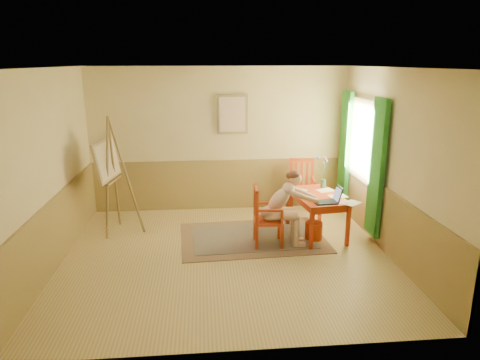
{
  "coord_description": "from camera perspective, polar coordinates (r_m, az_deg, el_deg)",
  "views": [
    {
      "loc": [
        -0.34,
        -6.02,
        2.88
      ],
      "look_at": [
        0.25,
        0.55,
        1.05
      ],
      "focal_mm": 32.07,
      "sensor_mm": 36.0,
      "label": 1
    }
  ],
  "objects": [
    {
      "name": "figure",
      "position": [
        6.84,
        5.88,
        -3.31
      ],
      "size": [
        0.93,
        0.4,
        1.24
      ],
      "color": "beige",
      "rests_on": "room"
    },
    {
      "name": "table",
      "position": [
        7.34,
        10.2,
        -2.62
      ],
      "size": [
        0.88,
        1.29,
        0.72
      ],
      "color": "#BE3F19",
      "rests_on": "room"
    },
    {
      "name": "vase",
      "position": [
        7.69,
        11.0,
        0.88
      ],
      "size": [
        0.2,
        0.3,
        0.56
      ],
      "color": "#3F724C",
      "rests_on": "table"
    },
    {
      "name": "wall_portrait",
      "position": [
        8.31,
        -1.04,
        8.72
      ],
      "size": [
        0.6,
        0.05,
        0.76
      ],
      "color": "#9B8858",
      "rests_on": "room"
    },
    {
      "name": "window",
      "position": [
        7.79,
        15.74,
        3.56
      ],
      "size": [
        0.12,
        2.01,
        2.2
      ],
      "color": "white",
      "rests_on": "room"
    },
    {
      "name": "chair_left",
      "position": [
        6.88,
        3.39,
        -4.88
      ],
      "size": [
        0.47,
        0.45,
        0.98
      ],
      "color": "#BE3F19",
      "rests_on": "room"
    },
    {
      "name": "room",
      "position": [
        6.21,
        -1.84,
        1.7
      ],
      "size": [
        5.04,
        4.54,
        2.84
      ],
      "color": "tan",
      "rests_on": "ground"
    },
    {
      "name": "wastebasket",
      "position": [
        7.3,
        9.78,
        -6.68
      ],
      "size": [
        0.35,
        0.35,
        0.31
      ],
      "primitive_type": "cylinder",
      "rotation": [
        0.0,
        0.0,
        -0.23
      ],
      "color": "#C43B0C",
      "rests_on": "room"
    },
    {
      "name": "chair_back",
      "position": [
        8.32,
        8.21,
        -1.01
      ],
      "size": [
        0.53,
        0.55,
        1.07
      ],
      "color": "#BE3F19",
      "rests_on": "room"
    },
    {
      "name": "papers",
      "position": [
        7.32,
        11.61,
        -1.95
      ],
      "size": [
        1.05,
        1.07,
        0.0
      ],
      "color": "white",
      "rests_on": "table"
    },
    {
      "name": "laptop",
      "position": [
        6.94,
        11.8,
        -2.53
      ],
      "size": [
        0.43,
        0.28,
        0.25
      ],
      "color": "#1E2338",
      "rests_on": "table"
    },
    {
      "name": "wainscot",
      "position": [
        7.23,
        -2.15,
        -3.73
      ],
      "size": [
        5.0,
        4.5,
        1.0
      ],
      "color": "#A0864B",
      "rests_on": "room"
    },
    {
      "name": "rug",
      "position": [
        7.31,
        1.69,
        -7.63
      ],
      "size": [
        2.48,
        1.72,
        0.02
      ],
      "color": "#8C7251",
      "rests_on": "room"
    },
    {
      "name": "easel",
      "position": [
        7.54,
        -17.01,
        1.96
      ],
      "size": [
        0.74,
        0.91,
        2.03
      ],
      "color": "brown",
      "rests_on": "room"
    }
  ]
}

